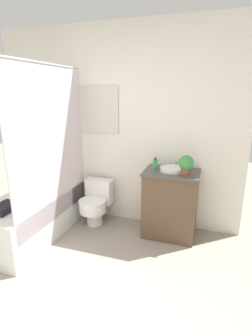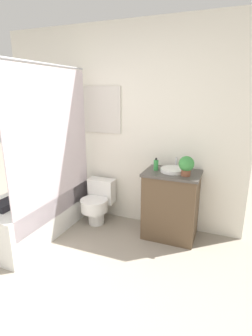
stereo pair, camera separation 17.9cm
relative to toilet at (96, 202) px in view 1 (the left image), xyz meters
name	(u,v)px [view 1 (the left image)]	position (x,y,z in m)	size (l,w,h in m)	color
wall_back	(115,127)	(0.18, 0.28, 0.96)	(3.23, 0.07, 2.50)	silver
shower_area	(35,211)	(-0.58, -0.50, 0.00)	(0.67, 1.49, 1.98)	white
toilet	(96,202)	(0.00, 0.00, 0.00)	(0.37, 0.48, 0.57)	white
vanity	(170,204)	(0.98, 0.01, 0.11)	(0.64, 0.46, 0.82)	brown
sink	(172,169)	(0.98, 0.03, 0.54)	(0.29, 0.32, 0.13)	white
soap_bottle	(155,164)	(0.78, 0.02, 0.58)	(0.05, 0.05, 0.15)	green
potted_plant	(186,164)	(1.14, -0.06, 0.64)	(0.17, 0.17, 0.22)	brown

